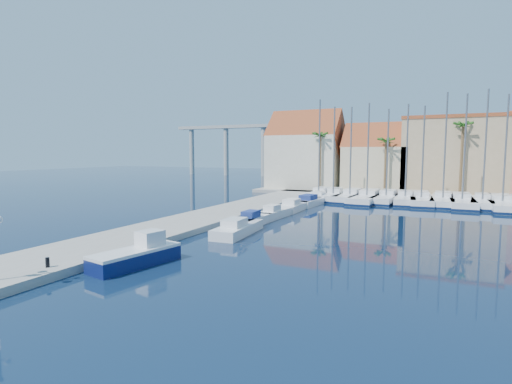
# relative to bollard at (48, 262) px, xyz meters

# --- Properties ---
(ground) EXTENTS (260.00, 260.00, 0.00)m
(ground) POSITION_rel_bollard_xyz_m (7.08, 5.52, -0.77)
(ground) COLOR black
(ground) RESTS_ON ground
(quay_west) EXTENTS (6.00, 77.00, 0.50)m
(quay_west) POSITION_rel_bollard_xyz_m (-1.92, 19.02, -0.52)
(quay_west) COLOR gray
(quay_west) RESTS_ON ground
(shore_north) EXTENTS (54.00, 16.00, 0.50)m
(shore_north) POSITION_rel_bollard_xyz_m (17.08, 53.52, -0.52)
(shore_north) COLOR gray
(shore_north) RESTS_ON ground
(bollard) EXTENTS (0.22, 0.22, 0.54)m
(bollard) POSITION_rel_bollard_xyz_m (0.00, 0.00, 0.00)
(bollard) COLOR black
(bollard) RESTS_ON quay_west
(fishing_boat) EXTENTS (2.80, 5.75, 1.93)m
(fishing_boat) POSITION_rel_bollard_xyz_m (2.92, 3.75, -0.13)
(fishing_boat) COLOR #0E1951
(fishing_boat) RESTS_ON ground
(motorboat_west_0) EXTENTS (2.54, 6.56, 1.40)m
(motorboat_west_0) POSITION_rel_bollard_xyz_m (4.06, 14.13, -0.26)
(motorboat_west_0) COLOR white
(motorboat_west_0) RESTS_ON ground
(motorboat_west_1) EXTENTS (1.67, 5.19, 1.40)m
(motorboat_west_1) POSITION_rel_bollard_xyz_m (3.38, 18.45, -0.26)
(motorboat_west_1) COLOR white
(motorboat_west_1) RESTS_ON ground
(motorboat_west_2) EXTENTS (1.92, 5.21, 1.40)m
(motorboat_west_2) POSITION_rel_bollard_xyz_m (3.53, 23.06, -0.26)
(motorboat_west_2) COLOR white
(motorboat_west_2) RESTS_ON ground
(motorboat_west_3) EXTENTS (2.16, 6.46, 1.40)m
(motorboat_west_3) POSITION_rel_bollard_xyz_m (3.47, 28.86, -0.26)
(motorboat_west_3) COLOR white
(motorboat_west_3) RESTS_ON ground
(motorboat_west_4) EXTENTS (2.74, 7.19, 1.40)m
(motorboat_west_4) POSITION_rel_bollard_xyz_m (3.77, 34.18, -0.26)
(motorboat_west_4) COLOR white
(motorboat_west_4) RESTS_ON ground
(motorboat_west_5) EXTENTS (2.05, 6.38, 1.40)m
(motorboat_west_5) POSITION_rel_bollard_xyz_m (3.68, 38.84, -0.26)
(motorboat_west_5) COLOR white
(motorboat_west_5) RESTS_ON ground
(motorboat_west_6) EXTENTS (2.60, 6.95, 1.40)m
(motorboat_west_6) POSITION_rel_bollard_xyz_m (3.80, 43.30, -0.26)
(motorboat_west_6) COLOR white
(motorboat_west_6) RESTS_ON ground
(sailboat_0) EXTENTS (3.34, 9.95, 14.03)m
(sailboat_0) POSITION_rel_bollard_xyz_m (2.97, 41.42, -0.16)
(sailboat_0) COLOR white
(sailboat_0) RESTS_ON ground
(sailboat_1) EXTENTS (3.20, 9.88, 12.92)m
(sailboat_1) POSITION_rel_bollard_xyz_m (5.03, 41.26, -0.17)
(sailboat_1) COLOR white
(sailboat_1) RESTS_ON ground
(sailboat_2) EXTENTS (3.47, 10.63, 12.78)m
(sailboat_2) POSITION_rel_bollard_xyz_m (7.46, 41.23, -0.19)
(sailboat_2) COLOR white
(sailboat_2) RESTS_ON ground
(sailboat_3) EXTENTS (3.72, 12.05, 13.15)m
(sailboat_3) POSITION_rel_bollard_xyz_m (9.81, 40.91, -0.20)
(sailboat_3) COLOR white
(sailboat_3) RESTS_ON ground
(sailboat_4) EXTENTS (3.47, 10.38, 12.34)m
(sailboat_4) POSITION_rel_bollard_xyz_m (12.21, 41.59, -0.19)
(sailboat_4) COLOR white
(sailboat_4) RESTS_ON ground
(sailboat_5) EXTENTS (3.35, 10.07, 12.83)m
(sailboat_5) POSITION_rel_bollard_xyz_m (14.52, 41.49, -0.18)
(sailboat_5) COLOR white
(sailboat_5) RESTS_ON ground
(sailboat_6) EXTENTS (3.61, 10.53, 12.51)m
(sailboat_6) POSITION_rel_bollard_xyz_m (16.46, 41.44, -0.19)
(sailboat_6) COLOR white
(sailboat_6) RESTS_ON ground
(sailboat_7) EXTENTS (2.93, 10.62, 14.06)m
(sailboat_7) POSITION_rel_bollard_xyz_m (19.03, 41.85, -0.17)
(sailboat_7) COLOR white
(sailboat_7) RESTS_ON ground
(sailboat_8) EXTENTS (3.32, 10.93, 13.70)m
(sailboat_8) POSITION_rel_bollard_xyz_m (21.15, 41.25, -0.18)
(sailboat_8) COLOR white
(sailboat_8) RESTS_ON ground
(sailboat_9) EXTENTS (3.12, 9.69, 14.17)m
(sailboat_9) POSITION_rel_bollard_xyz_m (23.42, 41.62, -0.15)
(sailboat_9) COLOR white
(sailboat_9) RESTS_ON ground
(sailboat_10) EXTENTS (3.57, 11.99, 13.36)m
(sailboat_10) POSITION_rel_bollard_xyz_m (25.37, 41.08, -0.20)
(sailboat_10) COLOR white
(sailboat_10) RESTS_ON ground
(building_0) EXTENTS (12.30, 9.00, 13.50)m
(building_0) POSITION_rel_bollard_xyz_m (-2.92, 52.52, 5.76)
(building_0) COLOR beige
(building_0) RESTS_ON shore_north
(building_1) EXTENTS (10.30, 8.00, 11.00)m
(building_1) POSITION_rel_bollard_xyz_m (9.08, 52.52, 4.53)
(building_1) COLOR #CDBA90
(building_1) RESTS_ON shore_north
(building_2) EXTENTS (14.20, 10.20, 11.50)m
(building_2) POSITION_rel_bollard_xyz_m (20.08, 53.52, 5.49)
(building_2) COLOR tan
(building_2) RESTS_ON shore_north
(palm_0) EXTENTS (2.60, 2.60, 10.15)m
(palm_0) POSITION_rel_bollard_xyz_m (1.08, 47.52, 8.31)
(palm_0) COLOR brown
(palm_0) RESTS_ON shore_north
(palm_1) EXTENTS (2.60, 2.60, 9.15)m
(palm_1) POSITION_rel_bollard_xyz_m (11.08, 47.52, 7.37)
(palm_1) COLOR brown
(palm_1) RESTS_ON shore_north
(palm_2) EXTENTS (2.60, 2.60, 11.15)m
(palm_2) POSITION_rel_bollard_xyz_m (21.08, 47.52, 9.25)
(palm_2) COLOR brown
(palm_2) RESTS_ON shore_north
(viaduct) EXTENTS (48.00, 2.20, 14.45)m
(viaduct) POSITION_rel_bollard_xyz_m (-31.99, 87.52, 9.48)
(viaduct) COLOR #9E9E99
(viaduct) RESTS_ON ground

